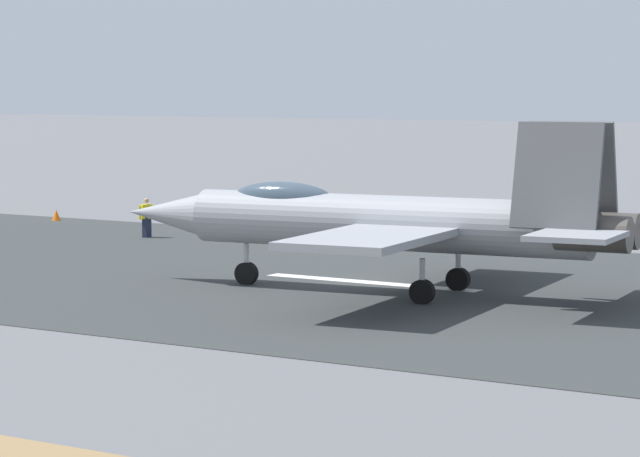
# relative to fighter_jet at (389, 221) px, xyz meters

# --- Properties ---
(ground_plane) EXTENTS (400.00, 400.00, 0.00)m
(ground_plane) POSITION_rel_fighter_jet_xyz_m (1.51, -1.98, -2.35)
(ground_plane) COLOR slate
(runway_strip) EXTENTS (240.00, 26.00, 0.02)m
(runway_strip) POSITION_rel_fighter_jet_xyz_m (1.49, -1.98, -2.34)
(runway_strip) COLOR #353838
(runway_strip) RESTS_ON ground
(fighter_jet) EXTENTS (18.02, 14.18, 5.55)m
(fighter_jet) POSITION_rel_fighter_jet_xyz_m (0.00, 0.00, 0.00)
(fighter_jet) COLOR #999CA1
(fighter_jet) RESTS_ON ground
(crew_person) EXTENTS (0.47, 0.61, 1.73)m
(crew_person) POSITION_rel_fighter_jet_xyz_m (17.42, -9.64, -1.48)
(crew_person) COLOR #1E2338
(crew_person) RESTS_ON ground
(marker_cone_mid) EXTENTS (0.44, 0.44, 0.55)m
(marker_cone_mid) POSITION_rel_fighter_jet_xyz_m (4.65, -13.60, -2.08)
(marker_cone_mid) COLOR orange
(marker_cone_mid) RESTS_ON ground
(marker_cone_far) EXTENTS (0.44, 0.44, 0.55)m
(marker_cone_far) POSITION_rel_fighter_jet_xyz_m (26.16, -13.60, -2.08)
(marker_cone_far) COLOR orange
(marker_cone_far) RESTS_ON ground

